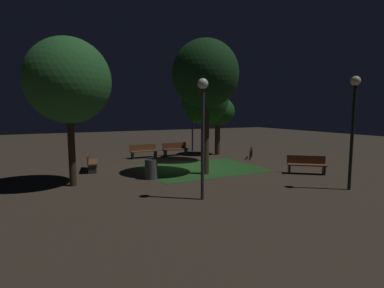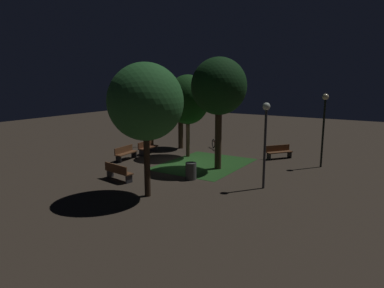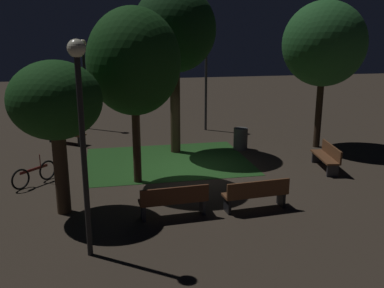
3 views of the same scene
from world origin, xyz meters
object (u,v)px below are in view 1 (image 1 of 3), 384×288
bench_by_lamp (306,164)px  trash_bin (151,169)px  bench_near_trees (91,161)px  tree_right_canopy (69,81)px  tree_near_wall (218,112)px  tree_lawn_side (205,98)px  lamp_post_plaza_east (203,117)px  tree_back_left (205,75)px  lamp_post_near_wall (192,110)px  bench_back_row (175,149)px  bench_path_side (144,151)px  bicycle (251,153)px  lamp_post_plaza_west (354,113)px

bench_by_lamp → trash_bin: 7.52m
bench_near_trees → tree_right_canopy: 4.84m
tree_near_wall → trash_bin: tree_near_wall is taller
tree_lawn_side → lamp_post_plaza_east: tree_lawn_side is taller
bench_by_lamp → tree_back_left: (4.46, -2.18, 4.27)m
lamp_post_near_wall → tree_back_left: bearing=67.5°
bench_back_row → lamp_post_near_wall: size_ratio=0.40×
lamp_post_near_wall → bench_path_side: bearing=19.4°
bench_by_lamp → bench_near_trees: 10.81m
tree_near_wall → bicycle: (-1.09, 2.41, -2.66)m
bench_near_trees → tree_back_left: tree_back_left is taller
bench_path_side → tree_near_wall: 5.77m
bench_path_side → bench_near_trees: size_ratio=0.99×
tree_near_wall → lamp_post_plaza_west: bearing=88.2°
tree_back_left → bicycle: (-5.02, -2.82, -4.40)m
bench_by_lamp → lamp_post_plaza_west: (0.85, 2.87, 2.50)m
tree_right_canopy → bench_near_trees: bearing=-111.0°
tree_back_left → tree_lawn_side: bearing=-119.0°
tree_lawn_side → bench_path_side: bearing=-44.4°
bench_by_lamp → bench_near_trees: (9.32, -5.48, 0.00)m
tree_back_left → lamp_post_near_wall: tree_back_left is taller
lamp_post_plaza_east → bicycle: lamp_post_plaza_east is taller
bench_back_row → bench_near_trees: bearing=25.6°
lamp_post_near_wall → trash_bin: size_ratio=5.13×
bicycle → trash_bin: bearing=18.9°
tree_right_canopy → lamp_post_near_wall: bearing=-141.6°
bench_by_lamp → lamp_post_near_wall: (1.27, -9.87, 2.64)m
lamp_post_plaza_west → lamp_post_near_wall: lamp_post_near_wall is taller
bench_back_row → bench_path_side: same height
bicycle → bench_by_lamp: bearing=83.6°
bench_back_row → lamp_post_near_wall: (-2.11, -1.54, 2.64)m
bench_by_lamp → tree_right_canopy: tree_right_canopy is taller
lamp_post_plaza_west → tree_lawn_side: bearing=-77.6°
bench_path_side → lamp_post_near_wall: size_ratio=0.40×
bench_back_row → tree_back_left: 7.56m
bicycle → lamp_post_plaza_west: bearing=79.9°
tree_near_wall → lamp_post_near_wall: lamp_post_near_wall is taller
bench_by_lamp → trash_bin: trash_bin is taller
lamp_post_plaza_west → bench_near_trees: bearing=-44.6°
tree_back_left → trash_bin: size_ratio=7.16×
bench_back_row → tree_back_left: size_ratio=0.28×
bench_by_lamp → tree_right_canopy: size_ratio=0.29×
bench_by_lamp → trash_bin: (7.14, -2.36, -0.03)m
bench_back_row → trash_bin: size_ratio=2.04×
bench_path_side → tree_lawn_side: tree_lawn_side is taller
bench_near_trees → tree_lawn_side: (-6.65, 0.06, 3.35)m
bench_path_side → trash_bin: bearing=75.9°
lamp_post_plaza_west → lamp_post_near_wall: (0.43, -12.74, 0.14)m
tree_near_wall → trash_bin: size_ratio=4.53×
bicycle → bench_near_trees: bearing=-2.7°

